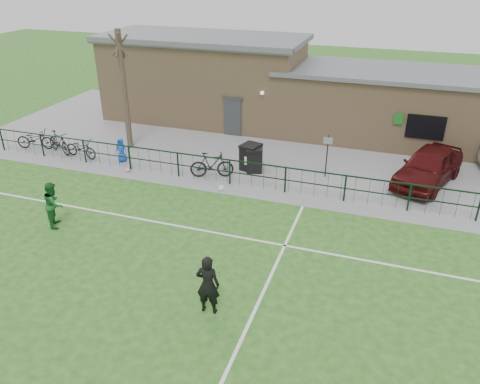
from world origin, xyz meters
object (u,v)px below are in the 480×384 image
(sign_post, at_px, (327,156))
(car_maroon, at_px, (429,166))
(outfield_player, at_px, (54,204))
(ball_ground, at_px, (128,170))
(bicycle_a, at_px, (35,139))
(bicycle_b, at_px, (59,142))
(bicycle_d, at_px, (212,165))
(spectator_child, at_px, (121,150))
(wheelie_bin_left, at_px, (251,158))
(wheelie_bin_right, at_px, (254,160))
(bare_tree, at_px, (124,91))
(bicycle_c, at_px, (81,148))

(sign_post, height_order, car_maroon, sign_post)
(outfield_player, height_order, ball_ground, outfield_player)
(bicycle_a, bearing_deg, sign_post, -98.34)
(bicycle_b, bearing_deg, sign_post, -61.34)
(sign_post, distance_m, bicycle_d, 5.19)
(bicycle_b, bearing_deg, spectator_child, -66.85)
(wheelie_bin_left, distance_m, bicycle_b, 9.92)
(spectator_child, bearing_deg, bicycle_b, 170.34)
(wheelie_bin_right, xyz_separation_m, outfield_player, (-5.56, -7.08, 0.31))
(car_maroon, relative_size, spectator_child, 3.94)
(wheelie_bin_left, xyz_separation_m, outfield_player, (-5.35, -7.20, 0.27))
(sign_post, bearing_deg, wheelie_bin_left, -175.33)
(bare_tree, xyz_separation_m, car_maroon, (14.72, 0.42, -2.18))
(car_maroon, distance_m, outfield_player, 15.57)
(bare_tree, xyz_separation_m, spectator_child, (0.63, -1.82, -2.38))
(bicycle_c, relative_size, spectator_child, 1.57)
(wheelie_bin_right, relative_size, bicycle_a, 0.55)
(bare_tree, relative_size, ball_ground, 25.87)
(bare_tree, xyz_separation_m, wheelie_bin_right, (7.09, -0.78, -2.44))
(bicycle_c, distance_m, outfield_player, 6.63)
(bicycle_c, xyz_separation_m, spectator_child, (2.19, 0.19, 0.11))
(bare_tree, xyz_separation_m, wheelie_bin_left, (6.88, -0.65, -2.40))
(bicycle_c, relative_size, bicycle_d, 0.94)
(bicycle_d, bearing_deg, ball_ground, 80.03)
(wheelie_bin_left, xyz_separation_m, spectator_child, (-6.25, -1.16, 0.02))
(sign_post, bearing_deg, bicycle_b, -173.55)
(bare_tree, height_order, car_maroon, bare_tree)
(bicycle_b, bearing_deg, bicycle_a, 108.12)
(bicycle_c, height_order, spectator_child, spectator_child)
(wheelie_bin_left, relative_size, spectator_child, 0.97)
(bicycle_a, xyz_separation_m, bicycle_b, (1.58, -0.11, 0.05))
(wheelie_bin_right, bearing_deg, car_maroon, -9.05)
(wheelie_bin_left, bearing_deg, sign_post, 19.86)
(wheelie_bin_right, height_order, bicycle_b, bicycle_b)
(sign_post, distance_m, ball_ground, 9.22)
(ball_ground, bearing_deg, bicycle_a, 170.11)
(bicycle_a, xyz_separation_m, ball_ground, (6.08, -1.06, -0.42))
(wheelie_bin_left, distance_m, outfield_player, 8.98)
(bare_tree, relative_size, bicycle_a, 3.04)
(bicycle_d, bearing_deg, bare_tree, 48.49)
(spectator_child, distance_m, outfield_player, 6.11)
(wheelie_bin_right, height_order, outfield_player, outfield_player)
(bicycle_b, height_order, ball_ground, bicycle_b)
(bicycle_c, bearing_deg, bicycle_b, 92.83)
(bare_tree, height_order, sign_post, bare_tree)
(bare_tree, relative_size, spectator_child, 5.04)
(bare_tree, xyz_separation_m, bicycle_c, (-1.57, -2.00, -2.49))
(outfield_player, bearing_deg, bicycle_c, -1.18)
(bicycle_c, xyz_separation_m, bicycle_d, (7.04, -0.06, 0.11))
(ball_ground, bearing_deg, sign_post, 15.51)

